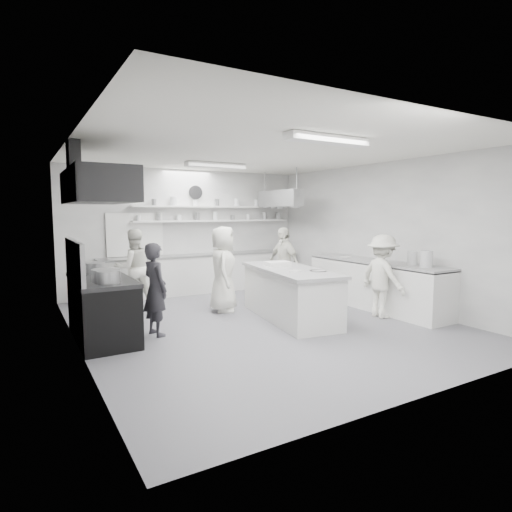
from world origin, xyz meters
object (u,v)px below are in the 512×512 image
right_counter (375,285)px  stove (102,310)px  cook_back (134,268)px  prep_island (290,295)px  cook_stove (155,289)px  back_counter (204,273)px

right_counter → stove: bearing=173.5°
stove → cook_back: 2.27m
stove → prep_island: stove is taller
stove → cook_stove: size_ratio=1.21×
stove → cook_back: bearing=63.8°
right_counter → prep_island: size_ratio=1.37×
stove → right_counter: (5.25, -0.60, 0.02)m
prep_island → cook_back: cook_back is taller
prep_island → cook_back: bearing=141.2°
stove → cook_back: cook_back is taller
right_counter → prep_island: 2.03m
prep_island → cook_stove: cook_stove is taller
right_counter → cook_stove: (-4.48, 0.37, 0.27)m
stove → right_counter: right_counter is taller
stove → right_counter: size_ratio=0.55×
right_counter → cook_stove: size_ratio=2.22×
right_counter → cook_stove: bearing=175.3°
prep_island → back_counter: bearing=104.5°
back_counter → stove: bearing=-136.0°
right_counter → cook_stove: cook_stove is taller
right_counter → cook_stove: 4.50m
prep_island → right_counter: bearing=4.2°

